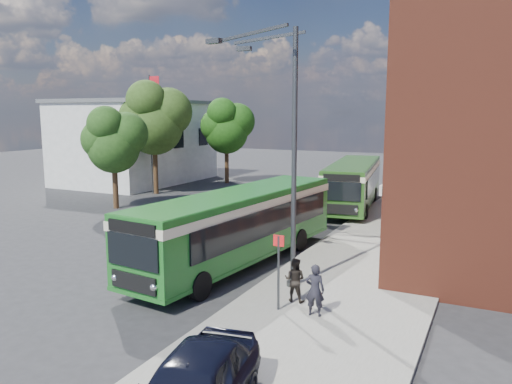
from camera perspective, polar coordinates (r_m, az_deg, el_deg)
The scene contains 14 objects.
ground at distance 22.05m, azimuth -6.54°, elevation -7.37°, with size 120.00×120.00×0.00m, color #29292C.
pavement at distance 26.88m, azimuth 15.83°, elevation -4.50°, with size 6.00×48.00×0.15m, color gray.
kerb_line at distance 27.57m, azimuth 9.57°, elevation -4.09°, with size 0.12×48.00×0.01m, color beige.
white_building at distance 46.42m, azimuth -13.47°, elevation 5.66°, with size 9.40×13.40×7.30m.
flagpole at distance 39.00m, azimuth -11.88°, elevation 6.99°, with size 0.95×0.10×9.00m.
street_lamp at distance 17.18m, azimuth 3.26°, elevation 4.29°, with size 2.96×2.38×9.00m.
bus_stop_sign at distance 15.53m, azimuth 2.59°, elevation -8.60°, with size 0.35×0.08×2.52m.
bus_front at distance 20.50m, azimuth -1.90°, elevation -3.29°, with size 3.83×12.16×3.02m.
bus_rear at distance 33.24m, azimuth 11.06°, elevation 1.31°, with size 4.16×11.56×3.02m.
pedestrian_a at distance 15.34m, azimuth 6.75°, elevation -11.06°, with size 0.59×0.39×1.60m, color black.
pedestrian_b at distance 16.41m, azimuth 4.45°, elevation -9.96°, with size 0.70×0.55×1.44m, color black.
tree_left at distance 33.49m, azimuth -15.99°, elevation 5.79°, with size 3.94×3.75×6.66m.
tree_mid at distance 38.90m, azimuth -11.56°, elevation 8.33°, with size 5.10×4.85×8.62m.
tree_right at distance 44.14m, azimuth -3.37°, elevation 7.57°, with size 4.44×4.22×7.50m.
Camera 1 is at (11.47, -17.78, 6.21)m, focal length 35.00 mm.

